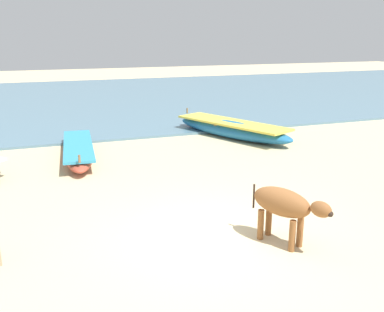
# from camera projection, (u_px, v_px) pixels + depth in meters

# --- Properties ---
(ground) EXTENTS (80.00, 80.00, 0.00)m
(ground) POSITION_uv_depth(u_px,v_px,m) (211.00, 236.00, 7.91)
(ground) COLOR beige
(sea_water) EXTENTS (60.00, 20.00, 0.08)m
(sea_water) POSITION_uv_depth(u_px,v_px,m) (88.00, 99.00, 23.98)
(sea_water) COLOR slate
(sea_water) RESTS_ON ground
(fishing_boat_1) EXTENTS (1.18, 4.36, 0.61)m
(fishing_boat_1) POSITION_uv_depth(u_px,v_px,m) (78.00, 150.00, 12.85)
(fishing_boat_1) COLOR #B74733
(fishing_boat_1) RESTS_ON ground
(fishing_boat_3) EXTENTS (3.09, 4.99, 0.76)m
(fishing_boat_3) POSITION_uv_depth(u_px,v_px,m) (232.00, 129.00, 15.36)
(fishing_boat_3) COLOR #1E669E
(fishing_boat_3) RESTS_ON ground
(cow_adult_brown) EXTENTS (0.92, 1.47, 1.00)m
(cow_adult_brown) POSITION_uv_depth(u_px,v_px,m) (284.00, 205.00, 7.43)
(cow_adult_brown) COLOR brown
(cow_adult_brown) RESTS_ON ground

